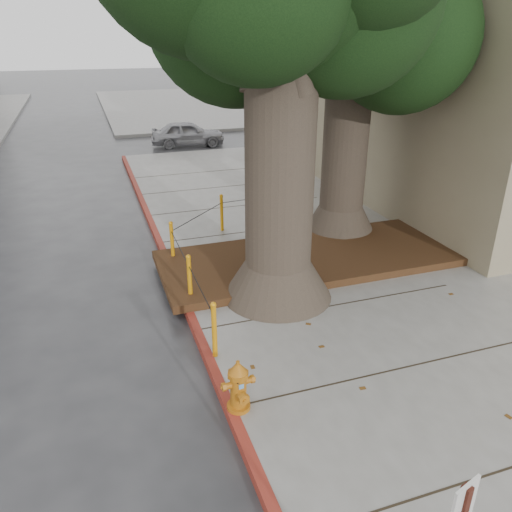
{
  "coord_description": "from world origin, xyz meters",
  "views": [
    {
      "loc": [
        -3.36,
        -5.04,
        4.73
      ],
      "look_at": [
        -0.78,
        2.55,
        1.1
      ],
      "focal_mm": 35.0,
      "sensor_mm": 36.0,
      "label": 1
    }
  ],
  "objects": [
    {
      "name": "ground",
      "position": [
        0.0,
        0.0,
        0.0
      ],
      "size": [
        140.0,
        140.0,
        0.0
      ],
      "primitive_type": "plane",
      "color": "#28282B",
      "rests_on": "ground"
    },
    {
      "name": "sidewalk_far",
      "position": [
        6.0,
        30.0,
        0.07
      ],
      "size": [
        16.0,
        20.0,
        0.15
      ],
      "primitive_type": "cube",
      "color": "slate",
      "rests_on": "ground"
    },
    {
      "name": "curb_red",
      "position": [
        -2.0,
        2.5,
        0.07
      ],
      "size": [
        0.14,
        26.0,
        0.16
      ],
      "primitive_type": "cube",
      "color": "maroon",
      "rests_on": "ground"
    },
    {
      "name": "planter_bed",
      "position": [
        0.9,
        3.9,
        0.23
      ],
      "size": [
        6.4,
        2.6,
        0.16
      ],
      "primitive_type": "cube",
      "color": "black",
      "rests_on": "sidewalk_main"
    },
    {
      "name": "building_side_white",
      "position": [
        16.0,
        26.0,
        4.5
      ],
      "size": [
        10.0,
        10.0,
        9.0
      ],
      "primitive_type": "cube",
      "color": "silver",
      "rests_on": "ground"
    },
    {
      "name": "building_side_grey",
      "position": [
        22.0,
        32.0,
        6.0
      ],
      "size": [
        12.0,
        14.0,
        12.0
      ],
      "primitive_type": "cube",
      "color": "slate",
      "rests_on": "ground"
    },
    {
      "name": "tree_far",
      "position": [
        2.64,
        5.32,
        5.02
      ],
      "size": [
        4.5,
        3.8,
        7.17
      ],
      "color": "#4C3F33",
      "rests_on": "sidewalk_main"
    },
    {
      "name": "bollard_ring",
      "position": [
        -0.87,
        4.38,
        0.66
      ],
      "size": [
        3.79,
        5.39,
        0.95
      ],
      "color": "orange",
      "rests_on": "sidewalk_main"
    },
    {
      "name": "fire_hydrant",
      "position": [
        -1.9,
        -0.04,
        0.52
      ],
      "size": [
        0.4,
        0.36,
        0.75
      ],
      "rotation": [
        0.0,
        0.0,
        0.09
      ],
      "color": "#BE6A13",
      "rests_on": "sidewalk_main"
    },
    {
      "name": "car_silver",
      "position": [
        1.0,
        17.23,
        0.55
      ],
      "size": [
        3.37,
        1.72,
        1.1
      ],
      "primitive_type": "imported",
      "rotation": [
        0.0,
        0.0,
        1.44
      ],
      "color": "#9A999E",
      "rests_on": "ground"
    },
    {
      "name": "car_red",
      "position": [
        11.79,
        19.55,
        0.66
      ],
      "size": [
        4.01,
        1.44,
        1.31
      ],
      "primitive_type": "imported",
      "rotation": [
        0.0,
        0.0,
        1.58
      ],
      "color": "maroon",
      "rests_on": "ground"
    }
  ]
}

